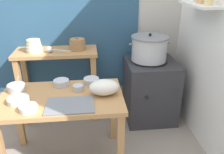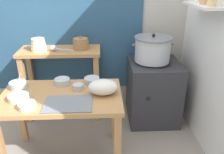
% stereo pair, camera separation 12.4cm
% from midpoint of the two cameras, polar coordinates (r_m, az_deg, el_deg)
% --- Properties ---
extents(wall_back, '(4.40, 0.12, 2.60)m').
position_cam_midpoint_polar(wall_back, '(2.96, -5.58, 15.84)').
color(wall_back, '#B2ADA3').
rests_on(wall_back, ground).
extents(prep_table, '(1.10, 0.66, 0.72)m').
position_cam_midpoint_polar(prep_table, '(2.20, -10.63, -6.89)').
color(prep_table, '#B27F4C').
rests_on(prep_table, ground).
extents(back_shelf_table, '(0.96, 0.40, 0.90)m').
position_cam_midpoint_polar(back_shelf_table, '(2.89, -11.18, 2.47)').
color(back_shelf_table, '#B27F4C').
rests_on(back_shelf_table, ground).
extents(stove_block, '(0.60, 0.61, 0.78)m').
position_cam_midpoint_polar(stove_block, '(2.95, 11.24, -3.43)').
color(stove_block, '#2D2D33').
rests_on(stove_block, ground).
extents(steamer_pot, '(0.48, 0.43, 0.32)m').
position_cam_midpoint_polar(steamer_pot, '(2.75, 11.24, 6.78)').
color(steamer_pot, '#B7BABF').
rests_on(steamer_pot, stove_block).
extents(clay_pot, '(0.19, 0.19, 0.16)m').
position_cam_midpoint_polar(clay_pot, '(2.78, -6.39, 8.09)').
color(clay_pot, olive).
rests_on(clay_pot, back_shelf_table).
extents(bowl_stack_enamel, '(0.18, 0.18, 0.14)m').
position_cam_midpoint_polar(bowl_stack_enamel, '(2.82, -16.43, 7.56)').
color(bowl_stack_enamel, beige).
rests_on(bowl_stack_enamel, back_shelf_table).
extents(ladle, '(0.28, 0.13, 0.07)m').
position_cam_midpoint_polar(ladle, '(2.75, -12.78, 6.85)').
color(ladle, '#B7BABF').
rests_on(ladle, back_shelf_table).
extents(serving_tray, '(0.40, 0.28, 0.01)m').
position_cam_midpoint_polar(serving_tray, '(1.98, -9.01, -6.54)').
color(serving_tray, slate).
rests_on(serving_tray, prep_table).
extents(plastic_bag, '(0.27, 0.20, 0.14)m').
position_cam_midpoint_polar(plastic_bag, '(2.09, -0.50, -2.49)').
color(plastic_bag, silver).
rests_on(plastic_bag, prep_table).
extents(prep_bowl_0, '(0.18, 0.18, 0.05)m').
position_cam_midpoint_polar(prep_bowl_0, '(2.15, -20.50, -4.67)').
color(prep_bowl_0, silver).
rests_on(prep_bowl_0, prep_table).
extents(prep_bowl_1, '(0.15, 0.15, 0.06)m').
position_cam_midpoint_polar(prep_bowl_1, '(2.33, -10.67, -1.04)').
color(prep_bowl_1, '#B7BABF').
rests_on(prep_bowl_1, prep_table).
extents(prep_bowl_2, '(0.15, 0.15, 0.06)m').
position_cam_midpoint_polar(prep_bowl_2, '(2.31, -3.46, -0.84)').
color(prep_bowl_2, '#B7BABF').
rests_on(prep_bowl_2, prep_table).
extents(prep_bowl_3, '(0.14, 0.14, 0.05)m').
position_cam_midpoint_polar(prep_bowl_3, '(2.00, -18.54, -6.65)').
color(prep_bowl_3, silver).
rests_on(prep_bowl_3, prep_table).
extents(prep_bowl_4, '(0.10, 0.10, 0.05)m').
position_cam_midpoint_polar(prep_bowl_4, '(2.20, -6.78, -2.40)').
color(prep_bowl_4, '#B7BABF').
rests_on(prep_bowl_4, prep_table).
extents(prep_bowl_5, '(0.16, 0.16, 0.15)m').
position_cam_midpoint_polar(prep_bowl_5, '(2.36, -20.75, -1.83)').
color(prep_bowl_5, '#B7BABF').
rests_on(prep_bowl_5, prep_table).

